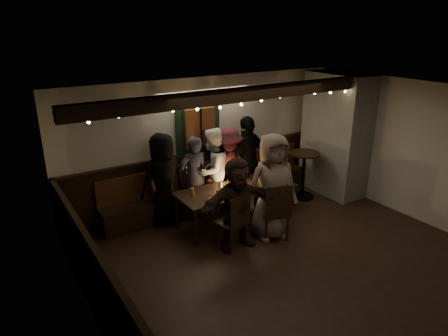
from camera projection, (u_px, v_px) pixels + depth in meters
room at (281, 158)px, 7.78m from camera, size 6.02×5.01×2.62m
dining_table at (230, 192)px, 7.30m from camera, size 1.97×0.84×0.85m
chair_near_left at (235, 219)px, 6.51m from camera, size 0.52×0.52×0.98m
chair_near_right at (276, 209)px, 6.79m from camera, size 0.61×0.61×1.04m
chair_end at (282, 183)px, 7.97m from camera, size 0.56×0.56×0.98m
high_top at (304, 169)px, 8.45m from camera, size 0.63×0.63×1.01m
person_a at (163, 179)px, 7.28m from camera, size 0.87×0.59×1.74m
person_b at (194, 177)px, 7.58m from camera, size 0.59×0.40×1.60m
person_c at (212, 170)px, 7.80m from camera, size 1.01×0.92×1.69m
person_d at (227, 168)px, 7.97m from camera, size 1.16×0.79×1.66m
person_e at (248, 160)px, 8.17m from camera, size 1.15×0.72×1.83m
person_f at (237, 204)px, 6.48m from camera, size 1.49×0.54×1.58m
person_g at (272, 187)px, 6.77m from camera, size 1.02×0.77×1.88m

